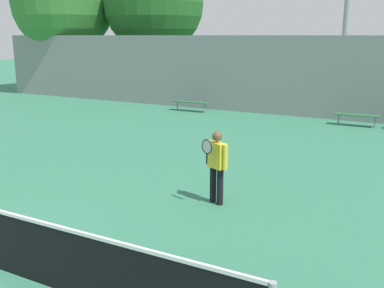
% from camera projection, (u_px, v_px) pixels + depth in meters
% --- Properties ---
extents(tennis_player, '(0.57, 0.50, 1.58)m').
position_uv_depth(tennis_player, '(217.00, 163.00, 9.45)').
color(tennis_player, black).
rests_on(tennis_player, ground_plane).
extents(bench_courtside_near, '(1.72, 0.40, 0.46)m').
position_uv_depth(bench_courtside_near, '(357.00, 116.00, 17.75)').
color(bench_courtside_near, '#28663D').
rests_on(bench_courtside_near, ground_plane).
extents(bench_courtside_far, '(1.82, 0.40, 0.46)m').
position_uv_depth(bench_courtside_far, '(191.00, 102.00, 21.19)').
color(bench_courtside_far, '#28663D').
rests_on(bench_courtside_far, ground_plane).
extents(light_pole_near_left, '(0.90, 0.60, 8.31)m').
position_uv_depth(light_pole_near_left, '(348.00, 0.00, 18.12)').
color(light_pole_near_left, '#939399').
rests_on(light_pole_near_left, ground_plane).
extents(back_fence, '(33.22, 0.06, 3.51)m').
position_uv_depth(back_fence, '(274.00, 76.00, 20.05)').
color(back_fence, gray).
rests_on(back_fence, ground_plane).
extents(tree_green_broad, '(6.20, 6.20, 8.55)m').
position_uv_depth(tree_green_broad, '(63.00, 3.00, 27.55)').
color(tree_green_broad, brown).
rests_on(tree_green_broad, ground_plane).
extents(tree_dark_dense, '(5.93, 5.93, 8.31)m').
position_uv_depth(tree_dark_dense, '(154.00, 4.00, 26.63)').
color(tree_dark_dense, brown).
rests_on(tree_dark_dense, ground_plane).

